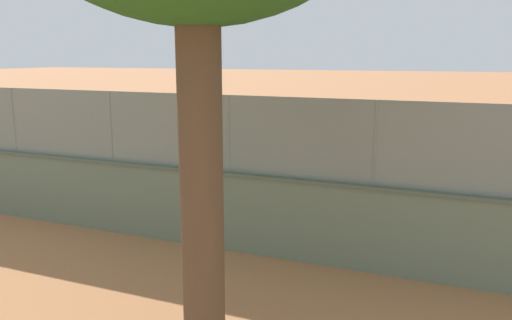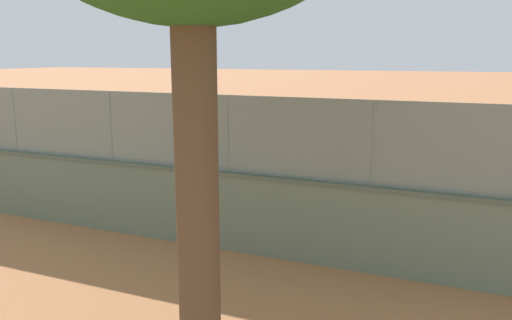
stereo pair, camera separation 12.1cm
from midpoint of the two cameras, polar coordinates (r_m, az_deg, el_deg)
ground_plane at (r=21.51m, az=1.85°, el=-0.32°), size 260.00×260.00×0.00m
perimeter_wall at (r=13.61m, az=-15.27°, el=-3.81°), size 33.24×1.16×1.86m
fence_panel_on_wall at (r=13.25m, az=-15.68°, el=3.69°), size 32.64×0.81×1.75m
player_crossing_court at (r=17.24m, az=2.34°, el=-0.20°), size 1.00×0.77×1.57m
player_baseline_waiting at (r=15.31m, az=10.52°, el=-1.56°), size 0.80×1.04×1.72m
sports_ball at (r=16.44m, az=-2.53°, el=0.93°), size 0.12×0.12×0.12m
courtside_bench at (r=13.69m, az=2.37°, el=-5.36°), size 1.61×0.42×0.87m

